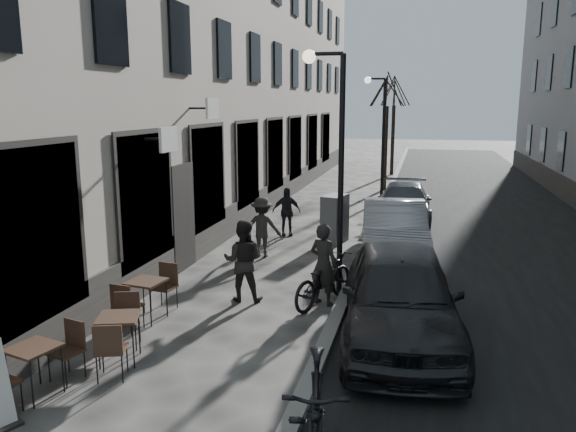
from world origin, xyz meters
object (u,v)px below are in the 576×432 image
at_px(pedestrian_mid, 262,227).
at_px(pedestrian_far, 286,212).
at_px(bicycle, 323,280).
at_px(car_mid, 394,231).
at_px(tree_far, 394,92).
at_px(car_far, 404,203).
at_px(tree_near, 387,89).
at_px(streetlamp_far, 379,125).
at_px(streetlamp_near, 333,146).
at_px(moped, 316,426).
at_px(bistro_set_b, 119,334).
at_px(utility_cabinet, 335,219).
at_px(bistro_set_c, 147,296).
at_px(pedestrian_near, 243,261).
at_px(bistro_set_a, 35,366).
at_px(car_near, 400,295).

xyz_separation_m(pedestrian_mid, pedestrian_far, (0.05, 2.51, -0.05)).
distance_m(bicycle, car_mid, 3.92).
height_order(tree_far, car_far, tree_far).
distance_m(tree_near, car_mid, 12.77).
bearing_deg(streetlamp_far, bicycle, -90.12).
bearing_deg(tree_far, car_far, -84.87).
distance_m(streetlamp_near, pedestrian_far, 5.86).
xyz_separation_m(streetlamp_far, moped, (0.86, -18.32, -2.47)).
bearing_deg(pedestrian_mid, tree_far, -103.92).
height_order(bistro_set_b, utility_cabinet, utility_cabinet).
xyz_separation_m(bistro_set_c, bicycle, (3.08, 1.62, 0.04)).
xyz_separation_m(pedestrian_mid, car_mid, (3.42, 0.53, -0.05)).
distance_m(utility_cabinet, pedestrian_far, 1.67).
relative_size(streetlamp_far, car_far, 1.15).
bearing_deg(pedestrian_near, tree_near, -103.53).
bearing_deg(tree_far, bistro_set_a, -97.22).
relative_size(bistro_set_a, car_far, 0.34).
xyz_separation_m(bistro_set_b, pedestrian_near, (1.02, 3.16, 0.39)).
height_order(utility_cabinet, car_near, car_near).
bearing_deg(streetlamp_near, car_far, 81.02).
bearing_deg(bistro_set_c, tree_near, 87.31).
distance_m(tree_far, moped, 27.62).
height_order(bistro_set_c, pedestrian_mid, pedestrian_mid).
bearing_deg(moped, bicycle, 89.18).
bearing_deg(tree_near, bistro_set_b, -98.21).
xyz_separation_m(utility_cabinet, moped, (1.48, -10.66, -0.01)).
bearing_deg(pedestrian_far, pedestrian_near, -105.95).
height_order(bistro_set_b, pedestrian_mid, pedestrian_mid).
height_order(streetlamp_far, bistro_set_c, streetlamp_far).
bearing_deg(pedestrian_near, streetlamp_near, -156.47).
height_order(car_far, moped, moped).
height_order(streetlamp_far, car_far, streetlamp_far).
height_order(tree_near, moped, tree_near).
relative_size(bistro_set_b, car_far, 0.35).
bearing_deg(pedestrian_mid, streetlamp_near, 126.79).
bearing_deg(pedestrian_mid, bistro_set_c, 73.07).
xyz_separation_m(streetlamp_far, car_far, (1.25, -4.10, -2.52)).
bearing_deg(pedestrian_far, utility_cabinet, -39.15).
xyz_separation_m(tree_near, bistro_set_a, (-3.34, -20.41, -4.22)).
height_order(pedestrian_near, car_far, pedestrian_near).
relative_size(streetlamp_far, pedestrian_near, 3.00).
distance_m(bistro_set_a, bistro_set_b, 1.37).
height_order(streetlamp_far, pedestrian_far, streetlamp_far).
relative_size(bistro_set_b, bicycle, 0.80).
distance_m(tree_far, utility_cabinet, 17.13).
bearing_deg(tree_far, bistro_set_b, -96.27).
bearing_deg(tree_far, streetlamp_near, -90.20).
bearing_deg(moped, car_mid, 78.01).
height_order(bistro_set_a, moped, moped).
relative_size(bistro_set_b, pedestrian_mid, 0.98).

